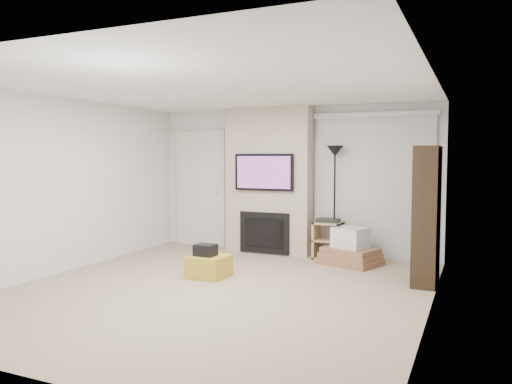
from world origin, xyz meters
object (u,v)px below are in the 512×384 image
at_px(ottoman, 209,266).
at_px(av_stand, 328,238).
at_px(bookshelf, 427,215).
at_px(floor_lamp, 335,170).
at_px(box_stack, 350,250).

distance_m(ottoman, av_stand, 2.22).
bearing_deg(av_stand, ottoman, -121.70).
relative_size(ottoman, bookshelf, 0.28).
relative_size(ottoman, floor_lamp, 0.27).
xyz_separation_m(ottoman, floor_lamp, (1.25, 1.94, 1.30)).
xyz_separation_m(ottoman, bookshelf, (2.77, 0.87, 0.75)).
xyz_separation_m(av_stand, bookshelf, (1.61, -1.01, 0.55)).
height_order(av_stand, box_stack, av_stand).
distance_m(ottoman, box_stack, 2.26).
bearing_deg(bookshelf, ottoman, -162.52).
xyz_separation_m(ottoman, box_stack, (1.60, 1.59, 0.07)).
relative_size(ottoman, av_stand, 0.76).
bearing_deg(ottoman, box_stack, 44.92).
distance_m(box_stack, bookshelf, 1.54).
bearing_deg(av_stand, bookshelf, -32.18).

